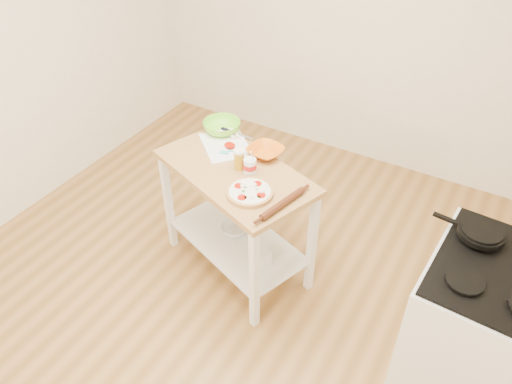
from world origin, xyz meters
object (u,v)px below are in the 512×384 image
object	(u,v)px
rolling_pin	(283,204)
orange_bowl	(265,152)
knife	(233,132)
cutting_board	(226,144)
shelf_bin	(260,258)
beer_pint	(239,159)
shelf_glass_bowl	(235,229)
spatula	(230,152)
pizza	(250,192)
yogurt_tub	(250,166)
gas_stove	(480,328)
green_bowl	(222,127)
prep_island	(236,199)
skillet	(480,233)

from	to	relation	value
rolling_pin	orange_bowl	bearing A→B (deg)	129.86
knife	rolling_pin	world-z (taller)	rolling_pin
cutting_board	shelf_bin	distance (m)	0.83
beer_pint	shelf_glass_bowl	world-z (taller)	beer_pint
rolling_pin	shelf_glass_bowl	xyz separation A→B (m)	(-0.51, 0.24, -0.63)
spatula	knife	bearing A→B (deg)	98.10
pizza	shelf_glass_bowl	size ratio (longest dim) A/B	1.44
yogurt_tub	shelf_glass_bowl	bearing A→B (deg)	166.61
cutting_board	spatula	world-z (taller)	cutting_board
shelf_bin	yogurt_tub	bearing A→B (deg)	137.77
gas_stove	knife	world-z (taller)	gas_stove
pizza	rolling_pin	bearing A→B (deg)	-1.27
green_bowl	shelf_bin	bearing A→B (deg)	-38.75
gas_stove	orange_bowl	world-z (taller)	gas_stove
yogurt_tub	knife	bearing A→B (deg)	135.61
rolling_pin	shelf_glass_bowl	distance (m)	0.84
shelf_bin	spatula	bearing A→B (deg)	145.86
spatula	green_bowl	size ratio (longest dim) A/B	0.51
prep_island	green_bowl	bearing A→B (deg)	133.11
knife	yogurt_tub	xyz separation A→B (m)	(0.35, -0.34, 0.03)
rolling_pin	knife	bearing A→B (deg)	141.93
green_bowl	pizza	bearing A→B (deg)	-43.81
gas_stove	prep_island	bearing A→B (deg)	-179.89
cutting_board	knife	bearing A→B (deg)	146.86
spatula	rolling_pin	bearing A→B (deg)	-49.26
beer_pint	shelf_glass_bowl	size ratio (longest dim) A/B	0.70
yogurt_tub	rolling_pin	size ratio (longest dim) A/B	0.50
spatula	pizza	bearing A→B (deg)	-62.49
spatula	shelf_bin	size ratio (longest dim) A/B	1.23
gas_stove	skillet	distance (m)	0.56
yogurt_tub	pizza	bearing A→B (deg)	-59.44
skillet	green_bowl	xyz separation A→B (m)	(-1.85, 0.27, -0.03)
spatula	rolling_pin	distance (m)	0.66
rolling_pin	green_bowl	bearing A→B (deg)	145.63
pizza	cutting_board	world-z (taller)	pizza
gas_stove	yogurt_tub	size ratio (longest dim) A/B	6.09
green_bowl	shelf_bin	distance (m)	0.99
green_bowl	knife	bearing A→B (deg)	8.42
orange_bowl	rolling_pin	size ratio (longest dim) A/B	0.64
knife	yogurt_tub	distance (m)	0.49
yogurt_tub	shelf_glass_bowl	size ratio (longest dim) A/B	0.89
beer_pint	skillet	bearing A→B (deg)	2.06
orange_bowl	shelf_bin	xyz separation A→B (m)	(0.18, -0.38, -0.61)
gas_stove	cutting_board	size ratio (longest dim) A/B	2.23
gas_stove	spatula	xyz separation A→B (m)	(-1.82, 0.25, 0.44)
spatula	yogurt_tub	world-z (taller)	yogurt_tub
rolling_pin	shelf_bin	size ratio (longest dim) A/B	3.22
rolling_pin	gas_stove	bearing A→B (deg)	3.29
gas_stove	knife	xyz separation A→B (m)	(-1.94, 0.48, 0.44)
prep_island	shelf_bin	bearing A→B (deg)	-25.31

